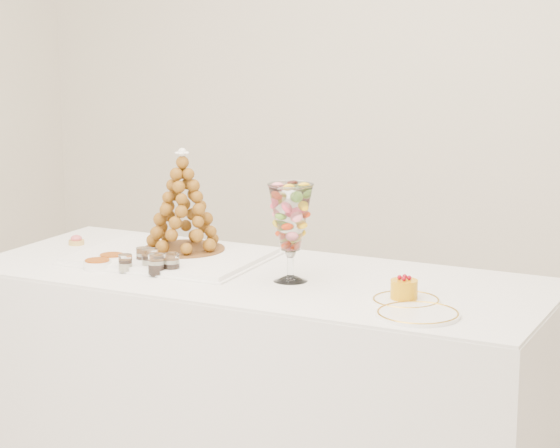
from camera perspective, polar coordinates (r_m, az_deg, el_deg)
The scene contains 15 objects.
buffet_table at distance 3.90m, azimuth -1.11°, elevation -8.15°, with size 2.07×0.88×0.78m.
lace_tray at distance 4.01m, azimuth -5.74°, elevation -1.70°, with size 0.66×0.49×0.02m, color white.
macaron_vase at distance 3.64m, azimuth 0.56°, elevation 0.28°, with size 0.15×0.15×0.33m.
cake_plate at distance 3.45m, azimuth 6.60°, elevation -4.00°, with size 0.22×0.22×0.01m, color white.
spare_plate at distance 3.31m, azimuth 7.21°, elevation -4.70°, with size 0.25×0.25×0.01m, color white.
pink_tart at distance 4.30m, azimuth -10.59°, elevation -0.86°, with size 0.06×0.06×0.04m.
verrine_a at distance 3.93m, azimuth -7.18°, elevation -1.68°, with size 0.05×0.05×0.06m, color white.
verrine_b at distance 3.84m, azimuth -6.81°, elevation -1.88°, with size 0.06×0.06×0.08m, color white.
verrine_c at distance 3.79m, azimuth -5.69°, elevation -2.09°, with size 0.06×0.06×0.07m, color white.
verrine_d at distance 3.83m, azimuth -8.08°, elevation -2.06°, with size 0.05×0.05×0.06m, color white.
verrine_e at distance 3.77m, azimuth -6.48°, elevation -2.14°, with size 0.06×0.06×0.08m, color white.
ramekin_back at distance 3.98m, azimuth -8.78°, elevation -1.84°, with size 0.10×0.10×0.03m, color white.
ramekin_front at distance 3.90m, azimuth -9.52°, elevation -2.12°, with size 0.10×0.10×0.03m, color white.
croquembouche at distance 4.03m, azimuth -5.08°, elevation 1.21°, with size 0.32×0.32×0.38m.
mousse_cake at distance 3.45m, azimuth 6.50°, elevation -3.39°, with size 0.09×0.09×0.08m.
Camera 1 is at (1.79, -2.88, 1.70)m, focal length 70.00 mm.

